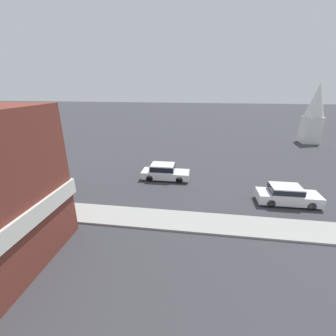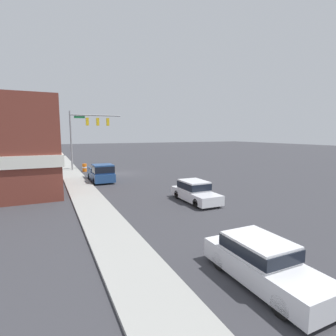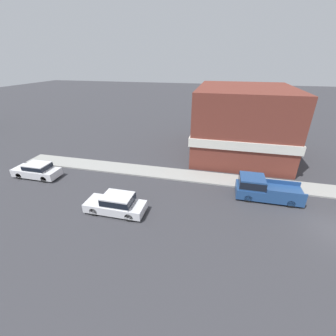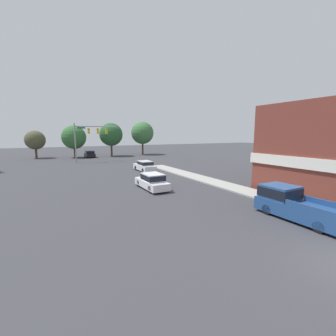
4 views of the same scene
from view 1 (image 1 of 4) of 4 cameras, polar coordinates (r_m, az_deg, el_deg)
ground_plane at (r=28.22m, az=-35.14°, el=-1.65°), size 200.00×200.00×0.00m
car_lead at (r=22.05m, az=-0.94°, el=-0.87°), size 1.80×4.62×1.56m
car_oncoming at (r=19.88m, az=27.98°, el=-5.98°), size 1.75×4.64×1.51m
pickup_truck_parked at (r=22.60m, az=-32.30°, el=-3.30°), size 2.04×5.28×1.92m
church_steeple at (r=42.19m, az=33.17°, el=11.75°), size 2.76×2.76×9.14m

